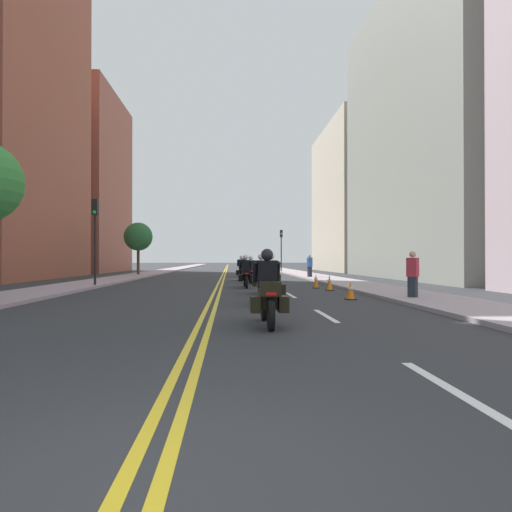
{
  "coord_description": "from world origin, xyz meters",
  "views": [
    {
      "loc": [
        0.55,
        -2.35,
        1.39
      ],
      "look_at": [
        1.83,
        18.32,
        1.56
      ],
      "focal_mm": 29.67,
      "sensor_mm": 36.0,
      "label": 1
    }
  ],
  "objects_px": {
    "traffic_cone_0": "(350,290)",
    "pedestrian_2": "(413,275)",
    "traffic_cone_1": "(316,281)",
    "motorcycle_5": "(241,270)",
    "motorcycle_6": "(244,269)",
    "motorcycle_1": "(271,284)",
    "traffic_light_near": "(95,226)",
    "traffic_light_far": "(281,243)",
    "motorcycle_0": "(268,294)",
    "motorcycle_4": "(251,272)",
    "motorcycle_2": "(261,278)",
    "traffic_cone_2": "(329,283)",
    "street_tree_0": "(138,237)",
    "pedestrian_0": "(310,266)",
    "motorcycle_3": "(246,274)"
  },
  "relations": [
    {
      "from": "traffic_cone_2",
      "to": "traffic_light_near",
      "type": "height_order",
      "value": "traffic_light_near"
    },
    {
      "from": "traffic_light_far",
      "to": "street_tree_0",
      "type": "relative_size",
      "value": 1.02
    },
    {
      "from": "traffic_cone_0",
      "to": "street_tree_0",
      "type": "height_order",
      "value": "street_tree_0"
    },
    {
      "from": "traffic_cone_0",
      "to": "pedestrian_0",
      "type": "distance_m",
      "value": 16.48
    },
    {
      "from": "pedestrian_0",
      "to": "motorcycle_1",
      "type": "bearing_deg",
      "value": 52.59
    },
    {
      "from": "motorcycle_2",
      "to": "traffic_cone_1",
      "type": "xyz_separation_m",
      "value": [
        2.9,
        3.35,
        -0.31
      ]
    },
    {
      "from": "motorcycle_4",
      "to": "motorcycle_2",
      "type": "bearing_deg",
      "value": -90.92
    },
    {
      "from": "motorcycle_5",
      "to": "pedestrian_2",
      "type": "height_order",
      "value": "pedestrian_2"
    },
    {
      "from": "motorcycle_0",
      "to": "motorcycle_5",
      "type": "bearing_deg",
      "value": 89.39
    },
    {
      "from": "motorcycle_4",
      "to": "traffic_cone_2",
      "type": "distance_m",
      "value": 6.64
    },
    {
      "from": "motorcycle_1",
      "to": "traffic_light_near",
      "type": "height_order",
      "value": "traffic_light_near"
    },
    {
      "from": "traffic_cone_0",
      "to": "street_tree_0",
      "type": "bearing_deg",
      "value": 118.2
    },
    {
      "from": "traffic_cone_0",
      "to": "traffic_light_far",
      "type": "relative_size",
      "value": 0.14
    },
    {
      "from": "motorcycle_0",
      "to": "pedestrian_2",
      "type": "height_order",
      "value": "pedestrian_2"
    },
    {
      "from": "traffic_cone_1",
      "to": "motorcycle_6",
      "type": "bearing_deg",
      "value": 103.35
    },
    {
      "from": "traffic_cone_1",
      "to": "traffic_light_far",
      "type": "height_order",
      "value": "traffic_light_far"
    },
    {
      "from": "motorcycle_0",
      "to": "traffic_light_near",
      "type": "bearing_deg",
      "value": 119.77
    },
    {
      "from": "motorcycle_0",
      "to": "motorcycle_2",
      "type": "distance_m",
      "value": 8.09
    },
    {
      "from": "motorcycle_2",
      "to": "pedestrian_0",
      "type": "bearing_deg",
      "value": 72.49
    },
    {
      "from": "traffic_cone_1",
      "to": "motorcycle_0",
      "type": "bearing_deg",
      "value": -106.45
    },
    {
      "from": "traffic_cone_0",
      "to": "traffic_cone_1",
      "type": "relative_size",
      "value": 0.9
    },
    {
      "from": "motorcycle_0",
      "to": "pedestrian_0",
      "type": "height_order",
      "value": "pedestrian_0"
    },
    {
      "from": "motorcycle_1",
      "to": "street_tree_0",
      "type": "height_order",
      "value": "street_tree_0"
    },
    {
      "from": "traffic_cone_0",
      "to": "traffic_cone_2",
      "type": "height_order",
      "value": "traffic_cone_2"
    },
    {
      "from": "motorcycle_5",
      "to": "pedestrian_2",
      "type": "bearing_deg",
      "value": -70.69
    },
    {
      "from": "traffic_cone_1",
      "to": "pedestrian_2",
      "type": "bearing_deg",
      "value": -72.21
    },
    {
      "from": "traffic_cone_1",
      "to": "street_tree_0",
      "type": "xyz_separation_m",
      "value": [
        -12.06,
        16.71,
        3.0
      ]
    },
    {
      "from": "street_tree_0",
      "to": "pedestrian_2",
      "type": "bearing_deg",
      "value": -58.54
    },
    {
      "from": "motorcycle_0",
      "to": "pedestrian_2",
      "type": "bearing_deg",
      "value": 42.97
    },
    {
      "from": "traffic_cone_1",
      "to": "pedestrian_0",
      "type": "height_order",
      "value": "pedestrian_0"
    },
    {
      "from": "motorcycle_3",
      "to": "pedestrian_0",
      "type": "distance_m",
      "value": 11.2
    },
    {
      "from": "traffic_cone_0",
      "to": "pedestrian_0",
      "type": "bearing_deg",
      "value": 84.09
    },
    {
      "from": "motorcycle_4",
      "to": "traffic_cone_2",
      "type": "height_order",
      "value": "motorcycle_4"
    },
    {
      "from": "traffic_light_near",
      "to": "motorcycle_2",
      "type": "bearing_deg",
      "value": -30.96
    },
    {
      "from": "street_tree_0",
      "to": "motorcycle_3",
      "type": "bearing_deg",
      "value": -61.69
    },
    {
      "from": "motorcycle_5",
      "to": "pedestrian_2",
      "type": "xyz_separation_m",
      "value": [
        5.4,
        -14.59,
        0.2
      ]
    },
    {
      "from": "traffic_light_near",
      "to": "motorcycle_6",
      "type": "bearing_deg",
      "value": 55.25
    },
    {
      "from": "traffic_cone_1",
      "to": "pedestrian_2",
      "type": "xyz_separation_m",
      "value": [
        2.02,
        -6.3,
        0.51
      ]
    },
    {
      "from": "motorcycle_2",
      "to": "traffic_cone_1",
      "type": "relative_size",
      "value": 3.18
    },
    {
      "from": "motorcycle_1",
      "to": "traffic_cone_0",
      "type": "relative_size",
      "value": 3.52
    },
    {
      "from": "motorcycle_1",
      "to": "traffic_light_far",
      "type": "distance_m",
      "value": 33.9
    },
    {
      "from": "traffic_light_near",
      "to": "street_tree_0",
      "type": "distance_m",
      "value": 15.28
    },
    {
      "from": "motorcycle_4",
      "to": "traffic_cone_2",
      "type": "relative_size",
      "value": 3.18
    },
    {
      "from": "traffic_cone_2",
      "to": "street_tree_0",
      "type": "xyz_separation_m",
      "value": [
        -12.36,
        18.21,
        2.99
      ]
    },
    {
      "from": "traffic_cone_0",
      "to": "pedestrian_2",
      "type": "height_order",
      "value": "pedestrian_2"
    },
    {
      "from": "motorcycle_5",
      "to": "motorcycle_6",
      "type": "height_order",
      "value": "motorcycle_5"
    },
    {
      "from": "motorcycle_6",
      "to": "traffic_cone_2",
      "type": "bearing_deg",
      "value": -73.6
    },
    {
      "from": "pedestrian_0",
      "to": "street_tree_0",
      "type": "height_order",
      "value": "street_tree_0"
    },
    {
      "from": "pedestrian_2",
      "to": "motorcycle_0",
      "type": "bearing_deg",
      "value": -88.1
    },
    {
      "from": "motorcycle_1",
      "to": "motorcycle_3",
      "type": "bearing_deg",
      "value": 91.43
    }
  ]
}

